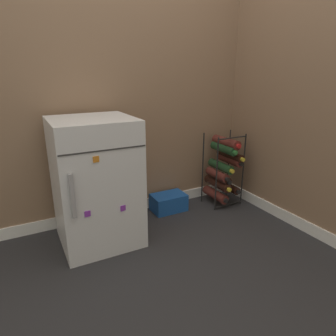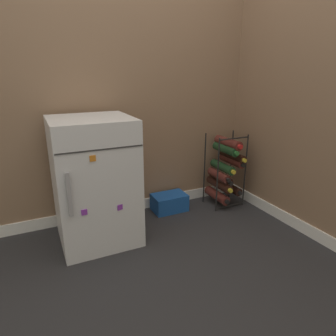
{
  "view_description": "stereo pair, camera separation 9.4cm",
  "coord_description": "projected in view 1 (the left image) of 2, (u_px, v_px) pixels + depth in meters",
  "views": [
    {
      "loc": [
        -0.88,
        -1.65,
        1.16
      ],
      "look_at": [
        0.15,
        0.31,
        0.44
      ],
      "focal_mm": 32.0,
      "sensor_mm": 36.0,
      "label": 1
    },
    {
      "loc": [
        -0.8,
        -1.69,
        1.16
      ],
      "look_at": [
        0.15,
        0.31,
        0.44
      ],
      "focal_mm": 32.0,
      "sensor_mm": 36.0,
      "label": 2
    }
  ],
  "objects": [
    {
      "name": "soda_box",
      "position": [
        169.0,
        202.0,
        2.59
      ],
      "size": [
        0.29,
        0.19,
        0.14
      ],
      "color": "#194C9E",
      "rests_on": "ground_plane"
    },
    {
      "name": "mini_fridge",
      "position": [
        96.0,
        182.0,
        2.03
      ],
      "size": [
        0.53,
        0.53,
        0.87
      ],
      "color": "silver",
      "rests_on": "ground_plane"
    },
    {
      "name": "wine_rack",
      "position": [
        223.0,
        169.0,
        2.65
      ],
      "size": [
        0.3,
        0.33,
        0.65
      ],
      "color": "black",
      "rests_on": "ground_plane"
    },
    {
      "name": "ground_plane",
      "position": [
        170.0,
        241.0,
        2.14
      ],
      "size": [
        14.0,
        14.0,
        0.0
      ],
      "primitive_type": "plane",
      "color": "#28282B"
    },
    {
      "name": "wall_back",
      "position": [
        132.0,
        59.0,
        2.26
      ],
      "size": [
        6.94,
        0.07,
        2.5
      ],
      "color": "#84664C",
      "rests_on": "ground_plane"
    }
  ]
}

